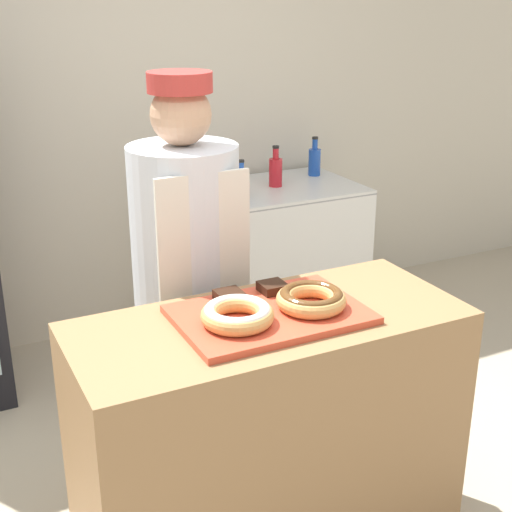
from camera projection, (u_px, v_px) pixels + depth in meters
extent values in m
cube|color=beige|center=(93.00, 106.00, 3.95)|extent=(8.00, 0.06, 2.70)
cube|color=#997047|center=(269.00, 443.00, 2.47)|extent=(1.30, 0.56, 0.96)
cube|color=#D84C33|center=(270.00, 314.00, 2.29)|extent=(0.60, 0.41, 0.02)
torus|color=tan|center=(237.00, 315.00, 2.19)|extent=(0.23, 0.23, 0.06)
torus|color=white|center=(237.00, 311.00, 2.19)|extent=(0.21, 0.21, 0.03)
torus|color=tan|center=(311.00, 300.00, 2.30)|extent=(0.23, 0.23, 0.06)
torus|color=brown|center=(311.00, 295.00, 2.30)|extent=(0.21, 0.21, 0.03)
cube|color=black|center=(229.00, 296.00, 2.36)|extent=(0.09, 0.09, 0.03)
cube|color=black|center=(273.00, 287.00, 2.43)|extent=(0.09, 0.09, 0.03)
cylinder|color=#4C4C51|center=(191.00, 392.00, 2.92)|extent=(0.30, 0.30, 0.82)
cylinder|color=silver|center=(185.00, 226.00, 2.67)|extent=(0.41, 0.41, 0.61)
cube|color=silver|center=(207.00, 342.00, 2.65)|extent=(0.35, 0.02, 1.28)
sphere|color=tan|center=(181.00, 115.00, 2.52)|extent=(0.22, 0.22, 0.22)
cylinder|color=#B2332D|center=(180.00, 82.00, 2.48)|extent=(0.23, 0.23, 0.07)
cube|color=silver|center=(271.00, 257.00, 4.32)|extent=(1.01, 0.68, 0.87)
cube|color=gray|center=(272.00, 190.00, 4.17)|extent=(1.02, 0.68, 0.01)
cylinder|color=orange|center=(205.00, 184.00, 3.92)|extent=(0.08, 0.08, 0.15)
cylinder|color=orange|center=(205.00, 165.00, 3.88)|extent=(0.04, 0.04, 0.06)
cylinder|color=black|center=(205.00, 159.00, 3.87)|extent=(0.04, 0.04, 0.01)
cylinder|color=#1E4CB2|center=(241.00, 187.00, 3.87)|extent=(0.07, 0.07, 0.15)
cylinder|color=#1E4CB2|center=(241.00, 168.00, 3.83)|extent=(0.03, 0.03, 0.06)
cylinder|color=black|center=(241.00, 161.00, 3.82)|extent=(0.03, 0.03, 0.01)
cylinder|color=red|center=(276.00, 173.00, 4.16)|extent=(0.08, 0.08, 0.16)
cylinder|color=red|center=(276.00, 154.00, 4.12)|extent=(0.04, 0.04, 0.06)
cylinder|color=black|center=(276.00, 147.00, 4.10)|extent=(0.04, 0.04, 0.01)
cylinder|color=#1E4CB2|center=(314.00, 162.00, 4.40)|extent=(0.08, 0.08, 0.16)
cylinder|color=#1E4CB2|center=(315.00, 144.00, 4.36)|extent=(0.03, 0.03, 0.06)
cylinder|color=black|center=(315.00, 138.00, 4.35)|extent=(0.04, 0.04, 0.01)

